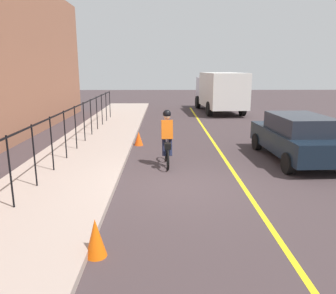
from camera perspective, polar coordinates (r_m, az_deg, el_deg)
ground_plane at (r=9.06m, az=2.68°, el=-6.65°), size 80.00×80.00×0.00m
lane_line_centre at (r=9.29m, az=12.64°, el=-6.43°), size 36.00×0.12×0.01m
sidewalk at (r=9.46m, az=-18.45°, el=-5.99°), size 40.00×3.20×0.15m
iron_fence at (r=10.21m, az=-19.43°, el=2.35°), size 21.69×0.04×1.60m
cyclist_lead at (r=10.62m, az=-0.17°, el=1.48°), size 1.71×0.38×1.83m
patrol_sedan at (r=12.12m, az=21.18°, el=1.64°), size 4.47×2.07×1.58m
box_truck_background at (r=24.13m, az=8.89°, el=9.56°), size 6.86×2.93×2.78m
traffic_cone_near at (r=13.68m, az=-5.05°, el=1.46°), size 0.36×0.36×0.57m
traffic_cone_far at (r=5.89m, az=-12.30°, el=-14.96°), size 0.36×0.36×0.67m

